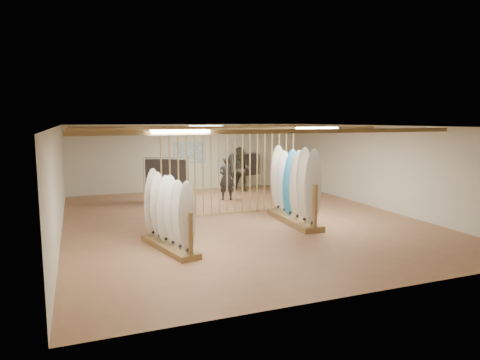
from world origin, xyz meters
name	(u,v)px	position (x,y,z in m)	size (l,w,h in m)	color
floor	(240,219)	(0.00, 0.00, 0.00)	(12.00, 12.00, 0.00)	#AB7652
ceiling	(240,126)	(0.00, 0.00, 2.80)	(12.00, 12.00, 0.00)	gray
wall_back	(190,157)	(0.00, 6.00, 1.40)	(12.00, 12.00, 0.00)	silver
wall_front	(368,214)	(0.00, -6.00, 1.40)	(12.00, 12.00, 0.00)	silver
wall_left	(58,182)	(-5.00, 0.00, 1.40)	(12.00, 12.00, 0.00)	silver
wall_right	(377,167)	(5.00, 0.00, 1.40)	(12.00, 12.00, 0.00)	silver
ceiling_slats	(240,129)	(0.00, 0.00, 2.72)	(9.50, 6.12, 0.10)	olive
light_panels	(240,128)	(0.00, 0.00, 2.74)	(1.20, 0.35, 0.06)	white
bamboo_partition	(231,170)	(0.00, 0.80, 1.40)	(4.45, 0.05, 2.78)	tan
poster	(190,153)	(0.00, 5.98, 1.60)	(1.40, 0.03, 0.90)	#3675BD
rack_left	(169,224)	(-2.62, -2.23, 0.60)	(1.01, 2.24, 1.76)	olive
rack_right	(294,197)	(1.34, -0.91, 0.74)	(0.72, 2.71, 2.17)	olive
clothing_rack_a	(166,172)	(-1.49, 3.62, 1.09)	(1.50, 0.84, 1.68)	silver
clothing_rack_b	(244,165)	(2.28, 5.40, 1.05)	(1.46, 0.72, 1.61)	silver
shopper_a	(226,175)	(0.68, 3.19, 0.94)	(0.69, 0.46, 1.88)	#27262E
shopper_b	(241,167)	(1.88, 4.78, 1.05)	(1.01, 0.79, 2.10)	#38372B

